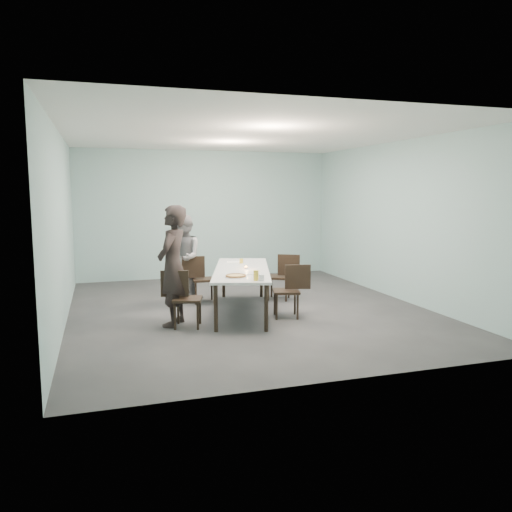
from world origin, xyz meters
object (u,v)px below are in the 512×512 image
object	(u,v)px
chair_near_right	(291,287)
chair_far_right	(283,274)
tealight	(246,268)
diner_near	(173,266)
side_plate	(251,274)
chair_far_left	(199,276)
beer_glass	(256,275)
amber_tumbler	(241,261)
water_tumbler	(262,278)
pizza	(236,276)
diner_far	(183,258)
table	(242,272)
chair_near_left	(182,295)

from	to	relation	value
chair_near_right	chair_far_right	distance (m)	1.34
chair_far_right	tealight	xyz separation A→B (m)	(-0.96, -0.78, 0.27)
diner_near	chair_near_right	bearing A→B (deg)	116.69
side_plate	tealight	distance (m)	0.50
chair_far_left	beer_glass	size ratio (longest dim) A/B	5.80
side_plate	amber_tumbler	size ratio (longest dim) A/B	2.25
chair_near_right	chair_far_left	bearing A→B (deg)	-36.62
diner_near	beer_glass	bearing A→B (deg)	89.66
chair_far_left	amber_tumbler	size ratio (longest dim) A/B	10.88
water_tumbler	amber_tumbler	distance (m)	1.83
pizza	chair_far_right	bearing A→B (deg)	48.23
chair_near_right	diner_far	world-z (taller)	diner_far
beer_glass	amber_tumbler	world-z (taller)	beer_glass
table	water_tumbler	bearing A→B (deg)	-91.69
table	tealight	xyz separation A→B (m)	(0.06, -0.07, 0.08)
chair_near_right	tealight	xyz separation A→B (m)	(-0.61, 0.51, 0.27)
chair_near_left	diner_near	size ratio (longest dim) A/B	0.47
chair_far_left	tealight	size ratio (longest dim) A/B	15.54
diner_far	chair_far_left	bearing A→B (deg)	60.29
side_plate	water_tumbler	distance (m)	0.62
pizza	side_plate	xyz separation A→B (m)	(0.32, 0.21, -0.01)
pizza	beer_glass	distance (m)	0.42
pizza	beer_glass	xyz separation A→B (m)	(0.21, -0.36, 0.06)
diner_near	water_tumbler	distance (m)	1.39
chair_near_left	water_tumbler	distance (m)	1.26
chair_far_right	beer_glass	size ratio (longest dim) A/B	5.80
table	tealight	distance (m)	0.12
pizza	chair_far_left	bearing A→B (deg)	97.85
diner_far	amber_tumbler	size ratio (longest dim) A/B	20.41
chair_near_left	chair_near_right	bearing A→B (deg)	18.66
amber_tumbler	side_plate	bearing A→B (deg)	-98.06
chair_near_right	side_plate	bearing A→B (deg)	13.20
table	diner_far	xyz separation A→B (m)	(-0.82, 1.10, 0.12)
chair_near_right	amber_tumbler	distance (m)	1.35
diner_near	table	bearing A→B (deg)	141.18
table	water_tumbler	distance (m)	1.20
tealight	amber_tumbler	size ratio (longest dim) A/B	0.70
diner_far	water_tumbler	xyz separation A→B (m)	(0.79, -2.29, -0.02)
table	diner_far	distance (m)	1.38
chair_far_right	side_plate	distance (m)	1.65
chair_far_right	diner_far	world-z (taller)	diner_far
chair_far_left	beer_glass	bearing A→B (deg)	-73.62
chair_far_right	diner_far	bearing A→B (deg)	17.57
diner_near	side_plate	size ratio (longest dim) A/B	10.29
pizza	tealight	bearing A→B (deg)	62.21
pizza	water_tumbler	size ratio (longest dim) A/B	3.78
chair_far_left	diner_near	distance (m)	1.64
chair_far_right	diner_near	size ratio (longest dim) A/B	0.47
tealight	side_plate	bearing A→B (deg)	-96.69
side_plate	chair_near_left	bearing A→B (deg)	-176.28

